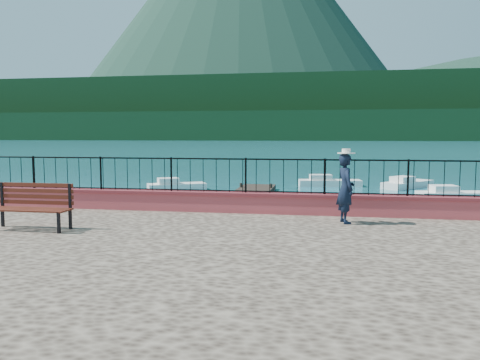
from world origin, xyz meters
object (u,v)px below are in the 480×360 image
(boat_2, at_px, (454,192))
(boat_3, at_px, (177,184))
(park_bench, at_px, (31,216))
(boat_1, at_px, (432,211))
(person, at_px, (346,189))
(boat_5, at_px, (408,182))
(boat_0, at_px, (93,208))
(boat_4, at_px, (330,180))

(boat_2, bearing_deg, boat_3, 163.65)
(park_bench, height_order, boat_2, park_bench)
(park_bench, distance_m, boat_3, 18.05)
(boat_1, bearing_deg, boat_2, 64.70)
(person, relative_size, boat_2, 0.48)
(person, height_order, boat_2, person)
(person, bearing_deg, boat_1, -43.46)
(boat_3, bearing_deg, park_bench, -111.28)
(park_bench, relative_size, person, 1.11)
(park_bench, xyz_separation_m, person, (7.29, 2.11, 0.56))
(boat_2, distance_m, boat_5, 5.72)
(boat_1, relative_size, boat_5, 0.85)
(park_bench, bearing_deg, boat_2, 50.10)
(boat_0, height_order, boat_5, same)
(boat_5, bearing_deg, boat_4, 130.06)
(person, relative_size, boat_3, 0.50)
(park_bench, distance_m, person, 7.61)
(person, xyz_separation_m, boat_4, (-0.03, 19.74, -1.67))
(boat_1, bearing_deg, boat_4, 102.72)
(boat_5, bearing_deg, boat_0, 173.67)
(boat_1, height_order, boat_2, same)
(boat_0, bearing_deg, boat_1, -24.71)
(park_bench, distance_m, boat_1, 14.60)
(boat_2, xyz_separation_m, boat_5, (-1.36, 5.56, 0.00))
(park_bench, bearing_deg, person, 16.23)
(park_bench, xyz_separation_m, boat_2, (13.59, 16.19, -1.12))
(boat_3, xyz_separation_m, boat_4, (9.39, 3.95, 0.00))
(boat_3, bearing_deg, boat_2, -34.21)
(boat_4, bearing_deg, park_bench, -116.39)
(park_bench, height_order, boat_1, park_bench)
(person, distance_m, boat_0, 11.72)
(park_bench, distance_m, boat_0, 8.58)
(park_bench, height_order, boat_3, park_bench)
(park_bench, relative_size, boat_1, 0.54)
(park_bench, relative_size, boat_5, 0.46)
(boat_3, bearing_deg, boat_4, -5.22)
(boat_0, bearing_deg, boat_4, 23.55)
(boat_1, bearing_deg, boat_5, 80.10)
(boat_5, bearing_deg, boat_2, -125.18)
(person, height_order, boat_1, person)
(person, xyz_separation_m, boat_2, (6.30, 14.09, -1.67))
(boat_1, bearing_deg, boat_3, 143.27)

